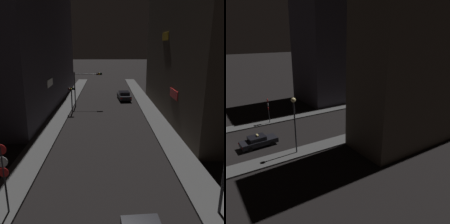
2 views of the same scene
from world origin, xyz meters
The scene contains 8 objects.
sidewalk_left centered at (-5.95, 29.11, 0.09)m, with size 2.28×62.23×0.18m, color #4C4C4C.
sidewalk_right centered at (5.95, 29.11, 0.09)m, with size 2.28×62.23×0.18m, color #4C4C4C.
building_facade_left centered at (-12.70, 34.70, 11.58)m, with size 11.31×32.31×23.15m.
building_facade_right centered at (10.33, 27.81, 10.54)m, with size 6.55×26.10×21.08m.
far_car centered at (2.88, 36.81, 0.73)m, with size 2.16×4.58×1.42m.
traffic_light_overhead centered at (-3.00, 32.60, 3.64)m, with size 4.03×0.41×5.01m.
traffic_light_left_kerb centered at (-4.56, 29.11, 2.53)m, with size 0.80×0.42×3.51m.
sign_pole_left centered at (-5.24, 8.93, 2.52)m, with size 0.57×0.10×3.88m.
Camera 1 is at (0.01, -2.29, 8.78)m, focal length 39.08 mm.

